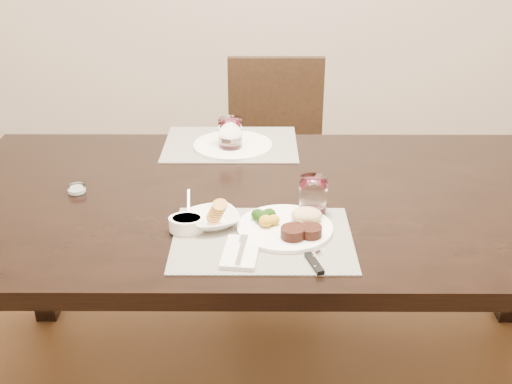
{
  "coord_description": "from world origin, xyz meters",
  "views": [
    {
      "loc": [
        -0.08,
        -1.69,
        1.57
      ],
      "look_at": [
        -0.08,
        -0.13,
        0.82
      ],
      "focal_mm": 45.0,
      "sensor_mm": 36.0,
      "label": 1
    }
  ],
  "objects_px": {
    "steak_knife": "(313,258)",
    "far_plate": "(233,145)",
    "chair_far": "(276,152)",
    "cracker_bowl": "(214,219)",
    "dinner_plate": "(289,225)",
    "wine_glass_near": "(313,198)"
  },
  "relations": [
    {
      "from": "steak_knife",
      "to": "wine_glass_near",
      "type": "distance_m",
      "value": 0.25
    },
    {
      "from": "far_plate",
      "to": "chair_far",
      "type": "bearing_deg",
      "value": 73.83
    },
    {
      "from": "dinner_plate",
      "to": "wine_glass_near",
      "type": "xyz_separation_m",
      "value": [
        0.07,
        0.1,
        0.03
      ]
    },
    {
      "from": "chair_far",
      "to": "cracker_bowl",
      "type": "bearing_deg",
      "value": -99.89
    },
    {
      "from": "dinner_plate",
      "to": "steak_knife",
      "type": "relative_size",
      "value": 1.18
    },
    {
      "from": "cracker_bowl",
      "to": "wine_glass_near",
      "type": "distance_m",
      "value": 0.28
    },
    {
      "from": "chair_far",
      "to": "cracker_bowl",
      "type": "distance_m",
      "value": 1.17
    },
    {
      "from": "steak_knife",
      "to": "cracker_bowl",
      "type": "relative_size",
      "value": 1.25
    },
    {
      "from": "chair_far",
      "to": "wine_glass_near",
      "type": "xyz_separation_m",
      "value": [
        0.07,
        -1.06,
        0.3
      ]
    },
    {
      "from": "steak_knife",
      "to": "wine_glass_near",
      "type": "height_order",
      "value": "wine_glass_near"
    },
    {
      "from": "cracker_bowl",
      "to": "wine_glass_near",
      "type": "bearing_deg",
      "value": 13.89
    },
    {
      "from": "far_plate",
      "to": "steak_knife",
      "type": "bearing_deg",
      "value": -73.18
    },
    {
      "from": "steak_knife",
      "to": "wine_glass_near",
      "type": "relative_size",
      "value": 2.02
    },
    {
      "from": "wine_glass_near",
      "to": "cracker_bowl",
      "type": "bearing_deg",
      "value": -166.11
    },
    {
      "from": "cracker_bowl",
      "to": "wine_glass_near",
      "type": "height_order",
      "value": "wine_glass_near"
    },
    {
      "from": "steak_knife",
      "to": "cracker_bowl",
      "type": "distance_m",
      "value": 0.31
    },
    {
      "from": "dinner_plate",
      "to": "far_plate",
      "type": "relative_size",
      "value": 0.93
    },
    {
      "from": "steak_knife",
      "to": "far_plate",
      "type": "distance_m",
      "value": 0.76
    },
    {
      "from": "far_plate",
      "to": "dinner_plate",
      "type": "bearing_deg",
      "value": -73.88
    },
    {
      "from": "cracker_bowl",
      "to": "wine_glass_near",
      "type": "relative_size",
      "value": 1.62
    },
    {
      "from": "dinner_plate",
      "to": "chair_far",
      "type": "bearing_deg",
      "value": 99.28
    },
    {
      "from": "steak_knife",
      "to": "far_plate",
      "type": "relative_size",
      "value": 0.79
    }
  ]
}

